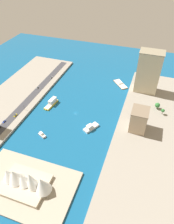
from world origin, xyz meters
TOP-DOWN VIEW (x-y plane):
  - ground_plane at (0.00, 0.00)m, footprint 440.00×440.00m
  - quay_west at (-87.50, 0.00)m, footprint 70.00×240.00m
  - quay_east at (87.50, 0.00)m, footprint 70.00×240.00m
  - peninsula_point at (4.71, 104.50)m, footprint 84.66×54.86m
  - road_strip at (65.78, 0.00)m, footprint 9.89×228.00m
  - yacht_sleek_gray at (19.82, 47.34)m, footprint 10.80×7.72m
  - ferry_yellow_fast at (34.58, -5.55)m, footprint 9.68×25.08m
  - barge_flat_brown at (-37.19, -81.57)m, footprint 24.93×26.53m
  - ferry_white_commuter at (-25.97, 19.76)m, footprint 15.04×19.82m
  - apartment_midrise_tan at (-74.55, 5.38)m, footprint 17.54×20.48m
  - office_block_beige at (-73.17, -73.35)m, footprint 30.26×20.00m
  - hatchback_blue at (69.45, 44.50)m, footprint 1.83×4.38m
  - taxi_yellow_cab at (63.40, 31.29)m, footprint 2.16×5.19m
  - van_white at (63.21, -60.56)m, footprint 1.98×4.65m
  - sedan_silver at (68.47, -29.12)m, footprint 1.87×4.64m
  - traffic_light_waterfront at (59.35, 17.92)m, footprint 0.36×0.36m
  - opera_landmark at (3.05, 104.50)m, footprint 46.22×29.96m
  - park_tree_cluster at (-93.82, -35.07)m, footprint 11.87×14.25m

SIDE VIEW (x-z plane):
  - ground_plane at x=0.00m, z-range 0.00..0.00m
  - peninsula_point at x=4.71m, z-range 0.00..2.00m
  - barge_flat_brown at x=-37.19m, z-range -0.54..2.69m
  - quay_west at x=-87.50m, z-range 0.00..2.67m
  - quay_east at x=87.50m, z-range 0.00..2.67m
  - yacht_sleek_gray at x=19.82m, z-range -0.57..3.36m
  - ferry_white_commuter at x=-25.97m, z-range -0.97..5.04m
  - road_strip at x=65.78m, z-range 2.67..2.82m
  - ferry_yellow_fast at x=34.58m, z-range -0.77..6.53m
  - hatchback_blue at x=69.45m, z-range 2.82..4.24m
  - van_white at x=63.21m, z-range 2.80..4.36m
  - sedan_silver at x=68.47m, z-range 2.81..4.37m
  - taxi_yellow_cab at x=63.40m, z-range 2.81..4.40m
  - traffic_light_waterfront at x=59.35m, z-range 3.76..10.26m
  - park_tree_cluster at x=-93.82m, z-range 3.79..11.83m
  - opera_landmark at x=3.05m, z-range -0.64..19.24m
  - apartment_midrise_tan at x=-74.55m, z-range 2.70..28.01m
  - office_block_beige at x=-73.17m, z-range 2.70..58.44m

